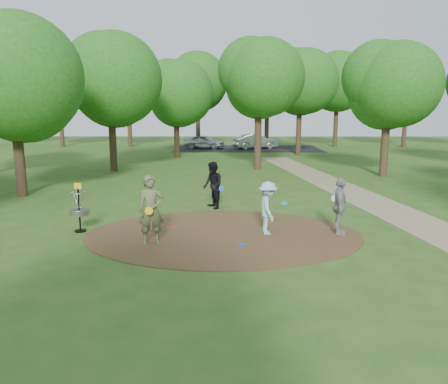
{
  "coord_description": "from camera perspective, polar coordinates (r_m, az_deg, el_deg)",
  "views": [
    {
      "loc": [
        0.16,
        -12.88,
        3.77
      ],
      "look_at": [
        0.0,
        1.2,
        1.1
      ],
      "focal_mm": 35.0,
      "sensor_mm": 36.0,
      "label": 1
    }
  ],
  "objects": [
    {
      "name": "car_right",
      "position": [
        42.9,
        4.13,
        6.61
      ],
      "size": [
        4.59,
        2.85,
        1.43
      ],
      "primitive_type": "imported",
      "rotation": [
        0.0,
        0.0,
        1.91
      ],
      "color": "#A6A9AE",
      "rests_on": "ground"
    },
    {
      "name": "dirt_clearing",
      "position": [
        13.41,
        -0.06,
        -5.54
      ],
      "size": [
        8.4,
        8.4,
        0.02
      ],
      "primitive_type": "cylinder",
      "color": "#47301C",
      "rests_on": "ground"
    },
    {
      "name": "disc_ground_blue",
      "position": [
        12.36,
        2.36,
        -6.89
      ],
      "size": [
        0.22,
        0.22,
        0.02
      ],
      "primitive_type": "cylinder",
      "color": "blue",
      "rests_on": "dirt_clearing"
    },
    {
      "name": "parking_lot",
      "position": [
        43.08,
        3.11,
        5.7
      ],
      "size": [
        14.0,
        8.0,
        0.01
      ],
      "primitive_type": "cube",
      "color": "black",
      "rests_on": "ground"
    },
    {
      "name": "player_observer_with_disc",
      "position": [
        12.43,
        -9.5,
        -2.33
      ],
      "size": [
        0.82,
        0.7,
        1.98
      ],
      "color": "#575F37",
      "rests_on": "ground"
    },
    {
      "name": "disc_golf_basket",
      "position": [
        14.27,
        -18.43,
        -1.52
      ],
      "size": [
        0.63,
        0.63,
        1.54
      ],
      "color": "black",
      "rests_on": "ground"
    },
    {
      "name": "player_waiting_with_disc",
      "position": [
        13.69,
        14.88,
        -1.84
      ],
      "size": [
        0.62,
        1.09,
        1.75
      ],
      "color": "gray",
      "rests_on": "ground"
    },
    {
      "name": "ground",
      "position": [
        13.42,
        -0.06,
        -5.58
      ],
      "size": [
        100.0,
        100.0,
        0.0
      ],
      "primitive_type": "plane",
      "color": "#2D5119",
      "rests_on": "ground"
    },
    {
      "name": "tree_ring",
      "position": [
        20.1,
        2.54,
        14.58
      ],
      "size": [
        37.58,
        45.51,
        8.56
      ],
      "color": "#332316",
      "rests_on": "ground"
    },
    {
      "name": "disc_ground_red",
      "position": [
        14.64,
        -6.95,
        -4.15
      ],
      "size": [
        0.22,
        0.22,
        0.02
      ],
      "primitive_type": "cylinder",
      "color": "red",
      "rests_on": "dirt_clearing"
    },
    {
      "name": "car_left",
      "position": [
        42.85,
        -2.55,
        6.57
      ],
      "size": [
        4.24,
        2.74,
        1.34
      ],
      "primitive_type": "imported",
      "rotation": [
        0.0,
        0.0,
        1.25
      ],
      "color": "#B0B4B8",
      "rests_on": "ground"
    },
    {
      "name": "player_walking_with_disc",
      "position": [
        16.74,
        -1.47,
        0.88
      ],
      "size": [
        0.97,
        1.08,
        1.81
      ],
      "color": "black",
      "rests_on": "ground"
    },
    {
      "name": "player_throwing_with_disc",
      "position": [
        13.36,
        5.75,
        -2.09
      ],
      "size": [
        0.98,
        1.11,
        1.63
      ],
      "color": "#90CBD8",
      "rests_on": "ground"
    },
    {
      "name": "footpath",
      "position": [
        16.6,
        23.12,
        -3.24
      ],
      "size": [
        7.55,
        39.89,
        0.01
      ],
      "primitive_type": "cube",
      "rotation": [
        0.0,
        0.0,
        0.14
      ],
      "color": "#8C7A5B",
      "rests_on": "ground"
    }
  ]
}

